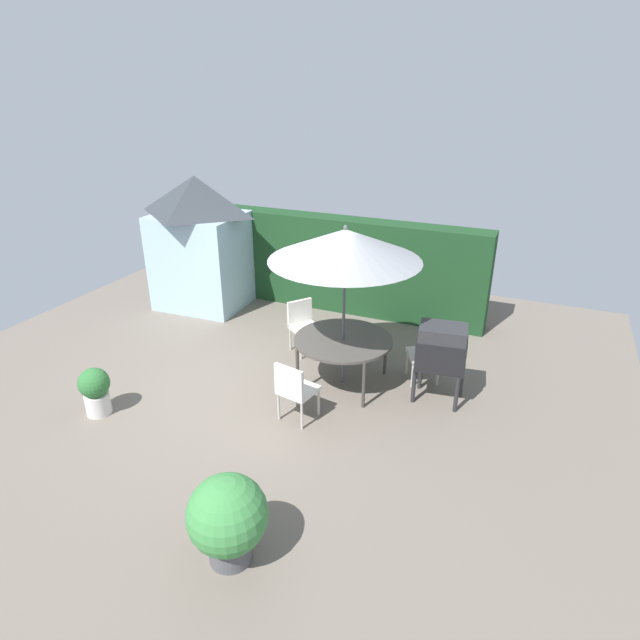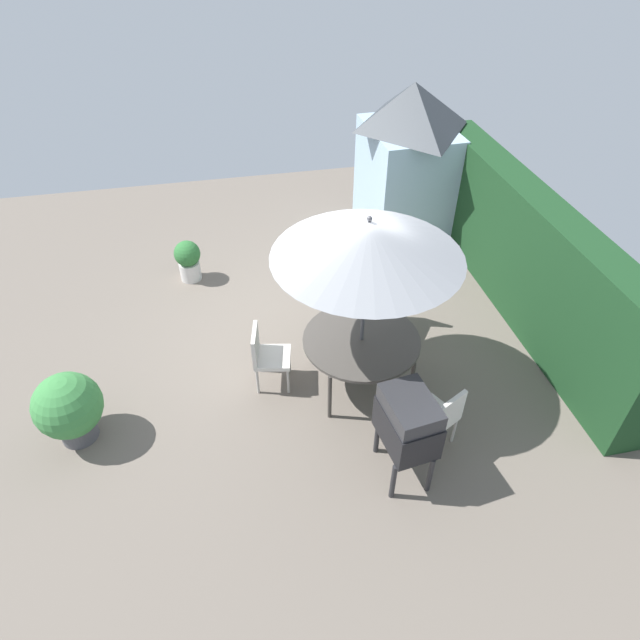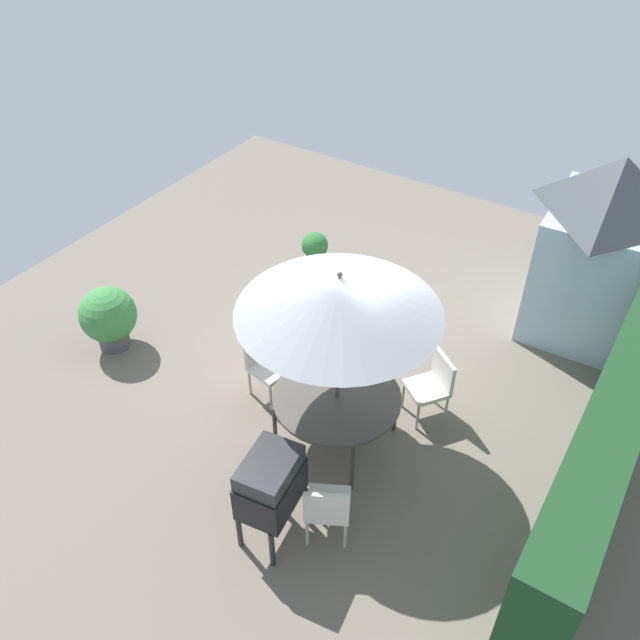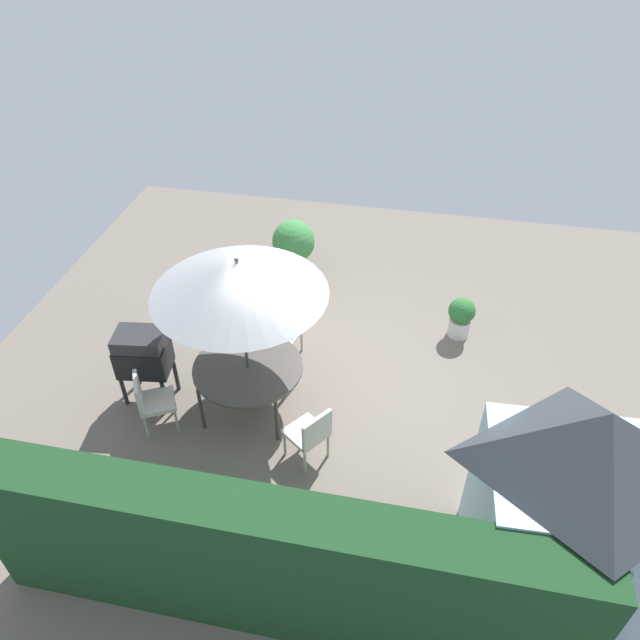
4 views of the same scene
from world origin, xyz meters
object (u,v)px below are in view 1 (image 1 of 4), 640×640
object	(u,v)px
potted_plant_by_shed	(228,517)
potted_plant_by_grill	(95,390)
bbq_grill	(442,349)
chair_near_shed	(429,350)
garden_shed	(200,241)
patio_table	(343,342)
chair_toward_hedge	(295,388)
chair_far_side	(303,323)
patio_umbrella	(345,245)

from	to	relation	value
potted_plant_by_shed	potted_plant_by_grill	xyz separation A→B (m)	(-3.09, 1.41, -0.14)
bbq_grill	chair_near_shed	distance (m)	0.66
garden_shed	patio_table	world-z (taller)	garden_shed
garden_shed	potted_plant_by_grill	world-z (taller)	garden_shed
patio_table	potted_plant_by_shed	world-z (taller)	potted_plant_by_shed
chair_toward_hedge	chair_far_side	bearing A→B (deg)	112.00
garden_shed	chair_near_shed	size ratio (longest dim) A/B	2.97
garden_shed	chair_near_shed	distance (m)	5.26
potted_plant_by_grill	chair_far_side	bearing A→B (deg)	57.83
patio_table	chair_toward_hedge	distance (m)	1.25
patio_umbrella	chair_toward_hedge	bearing A→B (deg)	-101.06
garden_shed	chair_toward_hedge	distance (m)	4.81
patio_table	potted_plant_by_shed	distance (m)	3.60
bbq_grill	chair_toward_hedge	size ratio (longest dim) A/B	1.33
chair_near_shed	chair_toward_hedge	world-z (taller)	same
chair_far_side	chair_toward_hedge	size ratio (longest dim) A/B	1.00
patio_table	chair_near_shed	distance (m)	1.36
chair_far_side	bbq_grill	bearing A→B (deg)	-14.72
garden_shed	patio_umbrella	bearing A→B (deg)	-25.69
garden_shed	patio_umbrella	xyz separation A→B (m)	(3.84, -1.85, 0.87)
garden_shed	chair_toward_hedge	size ratio (longest dim) A/B	2.97
patio_table	patio_umbrella	world-z (taller)	patio_umbrella
chair_toward_hedge	potted_plant_by_grill	world-z (taller)	chair_toward_hedge
patio_umbrella	potted_plant_by_shed	bearing A→B (deg)	-86.69
chair_toward_hedge	patio_table	bearing A→B (deg)	78.94
garden_shed	bbq_grill	bearing A→B (deg)	-18.13
chair_near_shed	bbq_grill	bearing A→B (deg)	-62.10
patio_table	potted_plant_by_grill	world-z (taller)	patio_table
potted_plant_by_grill	chair_toward_hedge	bearing A→B (deg)	19.96
chair_toward_hedge	potted_plant_by_grill	size ratio (longest dim) A/B	1.26
garden_shed	bbq_grill	world-z (taller)	garden_shed
chair_toward_hedge	garden_shed	bearing A→B (deg)	139.70
patio_umbrella	chair_toward_hedge	world-z (taller)	patio_umbrella
chair_far_side	potted_plant_by_shed	distance (m)	4.53
chair_far_side	chair_toward_hedge	distance (m)	2.13
bbq_grill	garden_shed	bearing A→B (deg)	161.87
patio_umbrella	bbq_grill	xyz separation A→B (m)	(1.46, 0.11, -1.39)
chair_toward_hedge	potted_plant_by_shed	xyz separation A→B (m)	(0.44, -2.38, 0.01)
chair_far_side	potted_plant_by_grill	size ratio (longest dim) A/B	1.26
garden_shed	patio_umbrella	size ratio (longest dim) A/B	1.06
chair_near_shed	chair_far_side	distance (m)	2.24
potted_plant_by_shed	bbq_grill	bearing A→B (deg)	71.24
patio_umbrella	chair_near_shed	world-z (taller)	patio_umbrella
patio_umbrella	patio_table	bearing A→B (deg)	153.43
chair_toward_hedge	chair_near_shed	bearing A→B (deg)	51.93
bbq_grill	chair_toward_hedge	xyz separation A→B (m)	(-1.70, -1.32, -0.33)
patio_umbrella	bbq_grill	distance (m)	2.02
bbq_grill	patio_table	bearing A→B (deg)	-175.64
patio_umbrella	chair_far_side	bearing A→B (deg)	143.44
patio_table	potted_plant_by_shed	xyz separation A→B (m)	(0.21, -3.59, -0.19)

